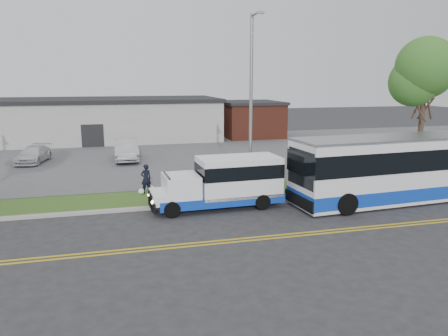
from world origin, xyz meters
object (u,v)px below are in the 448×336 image
object	(u,v)px
streetlight_near	(251,99)
transit_bus	(404,168)
parked_car_b	(33,154)
pedestrian	(146,179)
tree_east	(425,80)
shuttle_bus	(226,181)
parked_car_a	(126,150)

from	to	relation	value
streetlight_near	transit_bus	xyz separation A→B (m)	(7.39, -3.22, -3.51)
parked_car_b	pedestrian	bearing A→B (deg)	-44.99
transit_bus	streetlight_near	bearing A→B (deg)	152.58
tree_east	shuttle_bus	xyz separation A→B (m)	(-12.95, -2.38, -4.87)
tree_east	parked_car_b	size ratio (longest dim) A/B	1.98
transit_bus	parked_car_b	world-z (taller)	transit_bus
tree_east	shuttle_bus	size ratio (longest dim) A/B	1.26
pedestrian	transit_bus	bearing A→B (deg)	145.54
parked_car_a	parked_car_b	distance (m)	6.85
streetlight_near	parked_car_b	world-z (taller)	streetlight_near
transit_bus	pedestrian	bearing A→B (deg)	157.07
shuttle_bus	pedestrian	size ratio (longest dim) A/B	4.10
tree_east	transit_bus	world-z (taller)	tree_east
parked_car_b	transit_bus	bearing A→B (deg)	-26.15
streetlight_near	shuttle_bus	distance (m)	4.84
shuttle_bus	transit_bus	size ratio (longest dim) A/B	0.53
tree_east	pedestrian	world-z (taller)	tree_east
pedestrian	parked_car_b	world-z (taller)	pedestrian
pedestrian	shuttle_bus	bearing A→B (deg)	121.97
tree_east	transit_bus	bearing A→B (deg)	-135.93
pedestrian	parked_car_a	xyz separation A→B (m)	(-0.66, 10.39, 0.02)
parked_car_b	tree_east	bearing A→B (deg)	-15.55
transit_bus	pedestrian	xyz separation A→B (m)	(-13.01, 4.49, -0.82)
parked_car_a	parked_car_b	bearing A→B (deg)	173.56
tree_east	streetlight_near	bearing A→B (deg)	-178.58
streetlight_near	parked_car_a	world-z (taller)	streetlight_near
shuttle_bus	pedestrian	distance (m)	5.01
transit_bus	parked_car_a	size ratio (longest dim) A/B	2.49
shuttle_bus	parked_car_a	size ratio (longest dim) A/B	1.32
pedestrian	parked_car_a	distance (m)	10.42
tree_east	parked_car_a	world-z (taller)	tree_east
parked_car_a	tree_east	bearing A→B (deg)	-33.09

